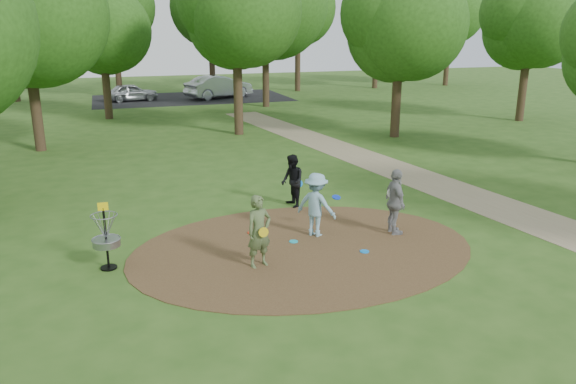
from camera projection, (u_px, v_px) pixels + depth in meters
name	position (u px, v px, depth m)	size (l,w,h in m)	color
ground	(304.00, 249.00, 13.57)	(100.00, 100.00, 0.00)	#2D5119
dirt_clearing	(304.00, 249.00, 13.56)	(8.40, 8.40, 0.02)	#47301C
footpath	(479.00, 200.00, 17.34)	(2.00, 40.00, 0.01)	#8C7A5B
parking_lot	(192.00, 98.00, 41.46)	(14.00, 8.00, 0.01)	black
player_observer_with_disc	(259.00, 232.00, 12.36)	(0.70, 0.56, 1.66)	#4F6238
player_throwing_with_disc	(316.00, 205.00, 14.20)	(1.28, 1.21, 1.65)	#81AEC0
player_walking_with_disc	(292.00, 181.00, 16.51)	(0.63, 0.79, 1.57)	black
player_waiting_with_disc	(395.00, 202.00, 14.30)	(0.51, 1.05, 1.73)	gray
disc_ground_cyan	(294.00, 241.00, 13.96)	(0.22, 0.22, 0.02)	#18ADC5
disc_ground_blue	(364.00, 251.00, 13.35)	(0.22, 0.22, 0.02)	#0E80EF
disc_ground_red	(252.00, 233.00, 14.56)	(0.22, 0.22, 0.02)	red
car_left	(131.00, 92.00, 39.68)	(1.45, 3.61, 1.23)	#9CA0A3
car_right	(219.00, 87.00, 41.27)	(1.75, 5.01, 1.65)	#B3B5BC
disc_golf_basket	(105.00, 232.00, 12.24)	(0.63, 0.63, 1.54)	black
tree_ring	(232.00, 23.00, 21.56)	(37.17, 45.82, 9.85)	#332316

